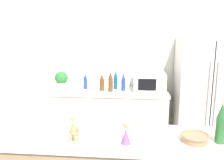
{
  "coord_description": "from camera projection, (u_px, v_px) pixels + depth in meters",
  "views": [
    {
      "loc": [
        0.05,
        -1.35,
        1.86
      ],
      "look_at": [
        -0.21,
        1.43,
        1.25
      ],
      "focal_mm": 40.0,
      "sensor_mm": 36.0,
      "label": 1
    }
  ],
  "objects": [
    {
      "name": "wise_man_figurine_crimson",
      "position": [
        73.0,
        126.0,
        2.03
      ],
      "size": [
        0.06,
        0.06,
        0.14
      ],
      "color": "#B28933",
      "rests_on": "bar_counter"
    },
    {
      "name": "fruit_bowl",
      "position": [
        195.0,
        138.0,
        1.87
      ],
      "size": [
        0.21,
        0.21,
        0.06
      ],
      "color": "#8C6647",
      "rests_on": "bar_counter"
    },
    {
      "name": "wall_back",
      "position": [
        132.0,
        62.0,
        4.1
      ],
      "size": [
        8.0,
        0.06,
        2.55
      ],
      "color": "silver",
      "rests_on": "ground_plane"
    },
    {
      "name": "back_bottle_5",
      "position": [
        85.0,
        81.0,
        3.96
      ],
      "size": [
        0.06,
        0.06,
        0.25
      ],
      "color": "navy",
      "rests_on": "back_counter"
    },
    {
      "name": "back_bottle_4",
      "position": [
        116.0,
        80.0,
        3.95
      ],
      "size": [
        0.07,
        0.07,
        0.3
      ],
      "color": "navy",
      "rests_on": "back_counter"
    },
    {
      "name": "microwave",
      "position": [
        149.0,
        82.0,
        3.82
      ],
      "size": [
        0.48,
        0.37,
        0.28
      ],
      "color": "white",
      "rests_on": "back_counter"
    },
    {
      "name": "back_bottle_2",
      "position": [
        102.0,
        82.0,
        3.85
      ],
      "size": [
        0.07,
        0.07,
        0.27
      ],
      "color": "brown",
      "rests_on": "back_counter"
    },
    {
      "name": "potted_plant",
      "position": [
        61.0,
        79.0,
        3.97
      ],
      "size": [
        0.21,
        0.21,
        0.28
      ],
      "color": "silver",
      "rests_on": "back_counter"
    },
    {
      "name": "wine_bottle",
      "position": [
        221.0,
        124.0,
        1.83
      ],
      "size": [
        0.07,
        0.07,
        0.32
      ],
      "color": "#235628",
      "rests_on": "bar_counter"
    },
    {
      "name": "back_bottle_3",
      "position": [
        111.0,
        82.0,
        3.78
      ],
      "size": [
        0.07,
        0.07,
        0.32
      ],
      "color": "brown",
      "rests_on": "back_counter"
    },
    {
      "name": "back_bottle_0",
      "position": [
        95.0,
        80.0,
        3.94
      ],
      "size": [
        0.08,
        0.08,
        0.31
      ],
      "color": "#B2B7BC",
      "rests_on": "back_counter"
    },
    {
      "name": "refrigerator",
      "position": [
        205.0,
        95.0,
        3.72
      ],
      "size": [
        0.84,
        0.69,
        1.71
      ],
      "color": "silver",
      "rests_on": "ground_plane"
    },
    {
      "name": "camel_figurine",
      "position": [
        74.0,
        133.0,
        1.84
      ],
      "size": [
        0.11,
        0.1,
        0.14
      ],
      "color": "#A87F4C",
      "rests_on": "bar_counter"
    },
    {
      "name": "back_counter",
      "position": [
        109.0,
        117.0,
        3.99
      ],
      "size": [
        1.82,
        0.63,
        0.88
      ],
      "color": "silver",
      "rests_on": "ground_plane"
    },
    {
      "name": "wise_man_figurine_blue",
      "position": [
        126.0,
        134.0,
        1.83
      ],
      "size": [
        0.07,
        0.07,
        0.17
      ],
      "color": "#6B4784",
      "rests_on": "bar_counter"
    },
    {
      "name": "back_bottle_1",
      "position": [
        123.0,
        82.0,
        3.85
      ],
      "size": [
        0.06,
        0.06,
        0.28
      ],
      "color": "navy",
      "rests_on": "back_counter"
    },
    {
      "name": "paper_towel_roll",
      "position": [
        76.0,
        81.0,
        3.93
      ],
      "size": [
        0.1,
        0.1,
        0.27
      ],
      "color": "white",
      "rests_on": "back_counter"
    }
  ]
}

